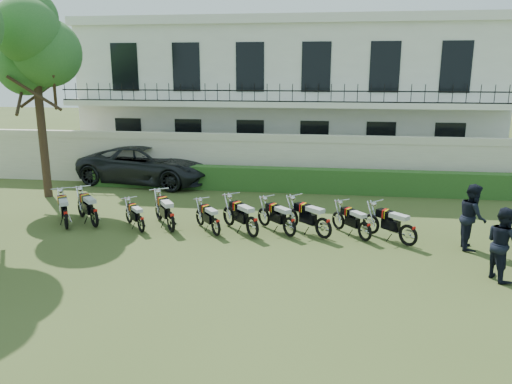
# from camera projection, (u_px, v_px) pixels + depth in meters

# --- Properties ---
(ground) EXTENTS (100.00, 100.00, 0.00)m
(ground) POSITION_uv_depth(u_px,v_px,m) (249.00, 251.00, 14.15)
(ground) COLOR #38481C
(ground) RESTS_ON ground
(perimeter_wall) EXTENTS (30.00, 0.35, 2.30)m
(perimeter_wall) POSITION_uv_depth(u_px,v_px,m) (278.00, 160.00, 21.55)
(perimeter_wall) COLOR beige
(perimeter_wall) RESTS_ON ground
(hedge) EXTENTS (18.00, 0.60, 1.00)m
(hedge) POSITION_uv_depth(u_px,v_px,m) (299.00, 180.00, 20.81)
(hedge) COLOR #284E1B
(hedge) RESTS_ON ground
(building) EXTENTS (20.40, 9.60, 7.40)m
(building) POSITION_uv_depth(u_px,v_px,m) (289.00, 94.00, 26.67)
(building) COLOR white
(building) RESTS_ON ground
(tree_west_near) EXTENTS (3.40, 3.20, 7.90)m
(tree_west_near) POSITION_uv_depth(u_px,v_px,m) (34.00, 45.00, 18.76)
(tree_west_near) COLOR #473323
(tree_west_near) RESTS_ON ground
(motorcycle_0) EXTENTS (1.19, 1.73, 1.10)m
(motorcycle_0) POSITION_uv_depth(u_px,v_px,m) (65.00, 215.00, 15.85)
(motorcycle_0) COLOR black
(motorcycle_0) RESTS_ON ground
(motorcycle_1) EXTENTS (1.49, 1.58, 1.13)m
(motorcycle_1) POSITION_uv_depth(u_px,v_px,m) (94.00, 213.00, 16.04)
(motorcycle_1) COLOR black
(motorcycle_1) RESTS_ON ground
(motorcycle_2) EXTENTS (1.16, 1.33, 0.92)m
(motorcycle_2) POSITION_uv_depth(u_px,v_px,m) (141.00, 220.00, 15.58)
(motorcycle_2) COLOR black
(motorcycle_2) RESTS_ON ground
(motorcycle_3) EXTENTS (1.25, 1.80, 1.14)m
(motorcycle_3) POSITION_uv_depth(u_px,v_px,m) (171.00, 217.00, 15.54)
(motorcycle_3) COLOR black
(motorcycle_3) RESTS_ON ground
(motorcycle_4) EXTENTS (1.16, 1.45, 0.97)m
(motorcycle_4) POSITION_uv_depth(u_px,v_px,m) (216.00, 223.00, 15.25)
(motorcycle_4) COLOR black
(motorcycle_4) RESTS_ON ground
(motorcycle_5) EXTENTS (1.44, 1.61, 1.12)m
(motorcycle_5) POSITION_uv_depth(u_px,v_px,m) (252.00, 222.00, 15.07)
(motorcycle_5) COLOR black
(motorcycle_5) RESTS_ON ground
(motorcycle_6) EXTENTS (1.40, 1.45, 1.05)m
(motorcycle_6) POSITION_uv_depth(u_px,v_px,m) (290.00, 222.00, 15.16)
(motorcycle_6) COLOR black
(motorcycle_6) RESTS_ON ground
(motorcycle_7) EXTENTS (1.61, 1.45, 1.13)m
(motorcycle_7) POSITION_uv_depth(u_px,v_px,m) (324.00, 223.00, 14.97)
(motorcycle_7) COLOR black
(motorcycle_7) RESTS_ON ground
(motorcycle_8) EXTENTS (1.19, 1.52, 1.01)m
(motorcycle_8) POSITION_uv_depth(u_px,v_px,m) (365.00, 227.00, 14.79)
(motorcycle_8) COLOR black
(motorcycle_8) RESTS_ON ground
(motorcycle_9) EXTENTS (1.50, 1.48, 1.10)m
(motorcycle_9) POSITION_uv_depth(u_px,v_px,m) (409.00, 230.00, 14.35)
(motorcycle_9) COLOR black
(motorcycle_9) RESTS_ON ground
(suv) EXTENTS (6.48, 3.75, 1.70)m
(suv) POSITION_uv_depth(u_px,v_px,m) (148.00, 165.00, 22.34)
(suv) COLOR black
(suv) RESTS_ON ground
(officer_1) EXTENTS (0.93, 1.05, 1.82)m
(officer_1) POSITION_uv_depth(u_px,v_px,m) (503.00, 244.00, 12.05)
(officer_1) COLOR black
(officer_1) RESTS_ON ground
(officer_4) EXTENTS (0.80, 0.98, 1.89)m
(officer_4) POSITION_uv_depth(u_px,v_px,m) (472.00, 217.00, 14.12)
(officer_4) COLOR black
(officer_4) RESTS_ON ground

